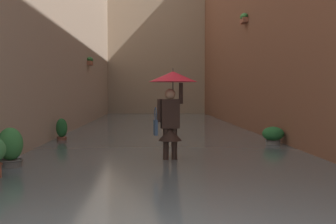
{
  "coord_description": "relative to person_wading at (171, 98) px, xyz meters",
  "views": [
    {
      "loc": [
        0.35,
        4.1,
        1.56
      ],
      "look_at": [
        -0.02,
        -6.45,
        1.14
      ],
      "focal_mm": 51.14,
      "sensor_mm": 36.0,
      "label": 1
    }
  ],
  "objects": [
    {
      "name": "building_facade_far",
      "position": [
        0.07,
        -23.37,
        5.46
      ],
      "size": [
        10.18,
        1.8,
        13.82
      ],
      "primitive_type": "cube",
      "color": "gray",
      "rests_on": "ground_plane"
    },
    {
      "name": "flood_water",
      "position": [
        0.07,
        -8.29,
        -1.37
      ],
      "size": [
        7.38,
        34.36,
        0.16
      ],
      "primitive_type": "cube",
      "color": "#515B60",
      "rests_on": "ground_plane"
    },
    {
      "name": "potted_plant_mid_left",
      "position": [
        -2.9,
        -2.87,
        -1.08
      ],
      "size": [
        0.59,
        0.59,
        0.64
      ],
      "color": "#66605B",
      "rests_on": "ground_plane"
    },
    {
      "name": "potted_plant_mid_right",
      "position": [
        3.09,
        0.9,
        -0.99
      ],
      "size": [
        0.48,
        0.48,
        0.91
      ],
      "color": "#66605B",
      "rests_on": "ground_plane"
    },
    {
      "name": "potted_plant_near_right",
      "position": [
        3.08,
        -4.27,
        -1.03
      ],
      "size": [
        0.33,
        0.33,
        0.8
      ],
      "color": "brown",
      "rests_on": "ground_plane"
    },
    {
      "name": "person_wading",
      "position": [
        0.0,
        0.0,
        0.0
      ],
      "size": [
        1.01,
        1.01,
        2.08
      ],
      "color": "#2D2319",
      "rests_on": "ground_plane"
    },
    {
      "name": "ground_plane",
      "position": [
        0.07,
        -8.29,
        -1.45
      ],
      "size": [
        70.9,
        70.9,
        0.0
      ],
      "primitive_type": "plane",
      "color": "gray"
    }
  ]
}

